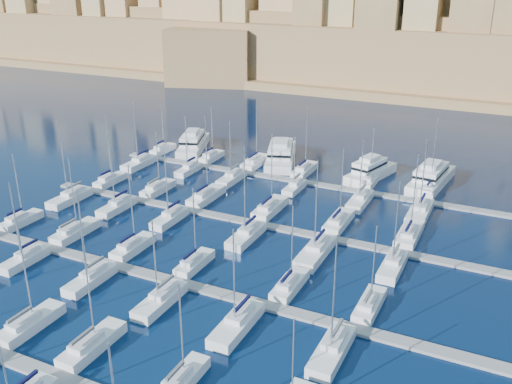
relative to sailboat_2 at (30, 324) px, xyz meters
The scene contains 48 objects.
ground 30.68m from the sailboat_2, 68.84° to the left, with size 600.00×600.00×0.00m, color black.
pontoon_near 12.33m from the sailboat_2, 25.97° to the right, with size 84.00×2.00×0.40m, color slate.
pontoon_mid_near 19.97m from the sailboat_2, 56.30° to the left, with size 84.00×2.00×0.40m, color slate.
pontoon_mid_far 40.17m from the sailboat_2, 73.99° to the left, with size 84.00×2.00×0.40m, color slate.
pontoon_far 61.61m from the sailboat_2, 79.64° to the left, with size 84.00×2.00×0.40m, color slate.
sailboat_2 is the anchor object (origin of this frame).
sailboat_3 9.42m from the sailboat_2, ahead, with size 2.73×9.10×14.48m.
sailboat_4 21.83m from the sailboat_2, ahead, with size 2.34×7.81×12.22m.
sailboat_12 32.43m from the sailboat_2, 138.57° to the left, with size 2.37×7.91×12.56m.
sailboat_13 25.65m from the sailboat_2, 120.54° to the left, with size 2.76×9.20×13.51m.
sailboat_14 21.83m from the sailboat_2, 93.40° to the left, with size 2.58×8.58×14.09m.
sailboat_15 23.61m from the sailboat_2, 65.29° to the left, with size 2.36×7.88×12.48m.
sailboat_16 32.87m from the sailboat_2, 41.43° to the left, with size 2.55×8.50×12.41m.
sailboat_17 41.67m from the sailboat_2, 31.26° to the left, with size 2.48×8.26×11.87m.
sailboat_19 17.61m from the sailboat_2, 138.30° to the left, with size 2.40×7.99×13.15m.
sailboat_20 11.43m from the sailboat_2, 92.85° to the left, with size 2.58×8.59×14.28m.
sailboat_21 15.75m from the sailboat_2, 45.11° to the left, with size 2.74×9.13×12.53m.
sailboat_22 24.87m from the sailboat_2, 25.72° to the left, with size 2.96×9.87×13.85m.
sailboat_23 36.00m from the sailboat_2, 17.69° to the left, with size 2.87×9.57×15.57m.
sailboat_24 49.34m from the sailboat_2, 118.23° to the left, with size 2.38×7.94×13.97m.
sailboat_25 45.45m from the sailboat_2, 105.35° to the left, with size 2.60×8.67×12.25m.
sailboat_26 44.50m from the sailboat_2, 92.14° to the left, with size 2.99×9.96×16.21m.
sailboat_27 45.93m from the sailboat_2, 75.60° to the left, with size 3.00×10.00×14.52m.
sailboat_28 50.43m from the sailboat_2, 61.33° to the left, with size 2.86×9.52×13.68m.
sailboat_29 57.23m from the sailboat_2, 51.15° to the left, with size 3.05×10.18×14.29m.
sailboat_30 40.70m from the sailboat_2, 126.03° to the left, with size 2.89×9.62×15.95m.
sailboat_31 36.03m from the sailboat_2, 112.01° to the left, with size 2.59×8.63×13.39m.
sailboat_32 33.45m from the sailboat_2, 93.79° to the left, with size 2.60×8.67×12.82m.
sailboat_33 35.28m from the sailboat_2, 69.13° to the left, with size 2.86×9.52×16.06m.
sailboat_34 40.61m from the sailboat_2, 52.97° to the left, with size 3.19×10.63×15.74m.
sailboat_35 48.91m from the sailboat_2, 42.74° to the left, with size 2.72×9.06×13.97m.
sailboat_36 70.21m from the sailboat_2, 111.42° to the left, with size 2.31×7.71×11.56m.
sailboat_37 66.66m from the sailboat_2, 100.85° to the left, with size 2.38×7.94×12.08m.
sailboat_38 66.30m from the sailboat_2, 91.70° to the left, with size 2.87×9.57×14.81m.
sailboat_39 66.85m from the sailboat_2, 81.78° to the left, with size 2.80×9.34×14.57m.
sailboat_40 69.93m from the sailboat_2, 70.27° to the left, with size 2.60×8.66×11.78m.
sailboat_41 74.87m from the sailboat_2, 61.87° to the left, with size 2.72×9.06×15.18m.
sailboat_42 60.11m from the sailboat_2, 114.07° to the left, with size 2.91×9.69×14.78m.
sailboat_43 57.29m from the sailboat_2, 102.68° to the left, with size 2.29×7.62×12.67m.
sailboat_44 55.31m from the sailboat_2, 92.01° to the left, with size 2.67×8.89×13.00m.
sailboat_45 57.08m from the sailboat_2, 78.37° to the left, with size 2.28×7.59×11.28m.
sailboat_46 60.35m from the sailboat_2, 65.75° to the left, with size 2.82×9.40×12.73m.
sailboat_47 65.06m from the sailboat_2, 56.73° to the left, with size 3.20×10.67×14.30m.
motor_yacht_a 72.91m from the sailboat_2, 106.09° to the left, with size 10.28×17.19×5.25m.
motor_yacht_b 71.40m from the sailboat_2, 88.50° to the left, with size 11.78×20.06×5.25m.
motor_yacht_c 72.73m from the sailboat_2, 71.71° to the left, with size 7.82×15.05×5.25m.
motor_yacht_d 78.58m from the sailboat_2, 63.76° to the left, with size 7.10×17.89×5.25m.
fortified_city 184.72m from the sailboat_2, 86.61° to the left, with size 460.00×108.95×59.52m.
Camera 1 is at (38.37, -68.77, 40.62)m, focal length 40.00 mm.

